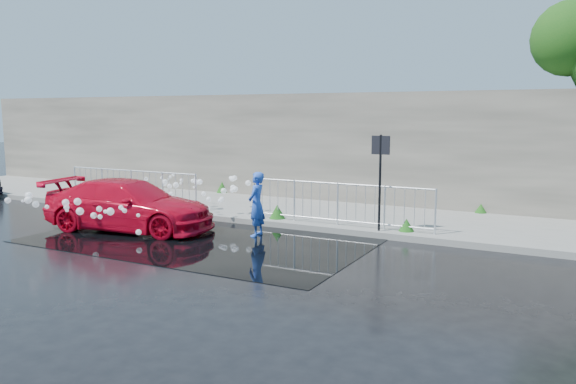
# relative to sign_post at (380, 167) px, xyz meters

# --- Properties ---
(ground) EXTENTS (90.00, 90.00, 0.00)m
(ground) POSITION_rel_sign_post_xyz_m (-4.20, -3.10, -1.72)
(ground) COLOR black
(ground) RESTS_ON ground
(pavement) EXTENTS (30.00, 4.00, 0.15)m
(pavement) POSITION_rel_sign_post_xyz_m (-4.20, 1.90, -1.65)
(pavement) COLOR slate
(pavement) RESTS_ON ground
(curb) EXTENTS (30.00, 0.25, 0.16)m
(curb) POSITION_rel_sign_post_xyz_m (-4.20, -0.10, -1.64)
(curb) COLOR slate
(curb) RESTS_ON ground
(retaining_wall) EXTENTS (30.00, 0.60, 3.50)m
(retaining_wall) POSITION_rel_sign_post_xyz_m (-4.20, 4.10, 0.18)
(retaining_wall) COLOR #555047
(retaining_wall) RESTS_ON pavement
(puddle) EXTENTS (8.00, 5.00, 0.01)m
(puddle) POSITION_rel_sign_post_xyz_m (-3.70, -2.10, -1.72)
(puddle) COLOR black
(puddle) RESTS_ON ground
(sign_post) EXTENTS (0.45, 0.06, 2.50)m
(sign_post) POSITION_rel_sign_post_xyz_m (0.00, 0.00, 0.00)
(sign_post) COLOR black
(sign_post) RESTS_ON ground
(railing_left) EXTENTS (5.05, 0.05, 1.10)m
(railing_left) POSITION_rel_sign_post_xyz_m (-8.20, 0.25, -0.99)
(railing_left) COLOR silver
(railing_left) RESTS_ON pavement
(railing_right) EXTENTS (5.05, 0.05, 1.10)m
(railing_right) POSITION_rel_sign_post_xyz_m (-1.20, 0.25, -0.99)
(railing_right) COLOR silver
(railing_right) RESTS_ON pavement
(weeds) EXTENTS (12.17, 3.93, 0.40)m
(weeds) POSITION_rel_sign_post_xyz_m (-4.72, 1.38, -1.39)
(weeds) COLOR #154913
(weeds) RESTS_ON pavement
(water_spray) EXTENTS (3.71, 5.65, 1.04)m
(water_spray) POSITION_rel_sign_post_xyz_m (-5.81, -1.29, -0.97)
(water_spray) COLOR white
(water_spray) RESTS_ON ground
(red_car) EXTENTS (4.75, 2.53, 1.31)m
(red_car) POSITION_rel_sign_post_xyz_m (-6.00, -2.19, -1.07)
(red_car) COLOR red
(red_car) RESTS_ON ground
(person) EXTENTS (0.46, 0.63, 1.59)m
(person) POSITION_rel_sign_post_xyz_m (-2.70, -1.30, -0.93)
(person) COLOR blue
(person) RESTS_ON ground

